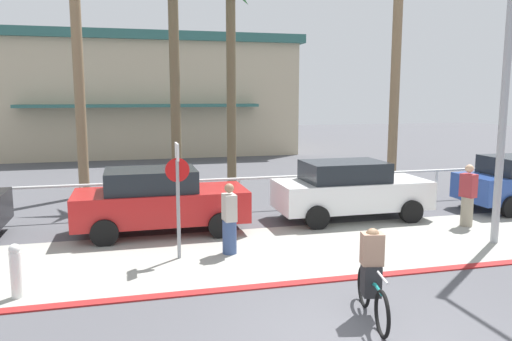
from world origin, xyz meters
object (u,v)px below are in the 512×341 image
object	(u,v)px
palm_tree_2	(173,31)
car_white_2	(350,189)
stop_sign_bike_lane	(178,184)
palm_tree_3	(231,36)
pedestrian_1	(468,198)
palm_tree_4	(396,12)
bollard_1	(16,270)
car_red_1	(159,200)
pedestrian_0	(229,222)
cyclist_teal_0	(372,276)

from	to	relation	value
palm_tree_2	car_white_2	bearing A→B (deg)	-48.72
stop_sign_bike_lane	palm_tree_3	bearing A→B (deg)	70.97
car_white_2	pedestrian_1	bearing A→B (deg)	-30.50
palm_tree_4	pedestrian_1	distance (m)	8.39
bollard_1	car_white_2	world-z (taller)	car_white_2
stop_sign_bike_lane	car_red_1	xyz separation A→B (m)	(-0.28, 2.26, -0.81)
palm_tree_4	pedestrian_0	size ratio (longest dim) A/B	5.69
palm_tree_3	pedestrian_1	size ratio (longest dim) A/B	4.56
palm_tree_3	car_red_1	size ratio (longest dim) A/B	1.78
stop_sign_bike_lane	car_white_2	size ratio (longest dim) A/B	0.58
bollard_1	cyclist_teal_0	distance (m)	6.15
car_white_2	pedestrian_0	distance (m)	4.67
palm_tree_3	pedestrian_0	distance (m)	9.87
palm_tree_2	car_white_2	world-z (taller)	palm_tree_2
palm_tree_3	bollard_1	bearing A→B (deg)	-120.87
bollard_1	car_red_1	bearing A→B (deg)	53.99
bollard_1	car_red_1	world-z (taller)	car_red_1
palm_tree_2	cyclist_teal_0	distance (m)	12.54
palm_tree_3	cyclist_teal_0	distance (m)	13.09
palm_tree_2	pedestrian_0	bearing A→B (deg)	-86.33
bollard_1	cyclist_teal_0	world-z (taller)	cyclist_teal_0
car_white_2	cyclist_teal_0	world-z (taller)	car_white_2
car_white_2	palm_tree_2	bearing A→B (deg)	131.28
car_red_1	pedestrian_0	size ratio (longest dim) A/B	2.70
car_white_2	pedestrian_1	world-z (taller)	pedestrian_1
palm_tree_2	pedestrian_1	world-z (taller)	palm_tree_2
stop_sign_bike_lane	palm_tree_2	size ratio (longest dim) A/B	0.31
car_white_2	pedestrian_0	xyz separation A→B (m)	(-4.03, -2.37, -0.12)
bollard_1	cyclist_teal_0	bearing A→B (deg)	-21.24
bollard_1	palm_tree_3	size ratio (longest dim) A/B	0.13
stop_sign_bike_lane	cyclist_teal_0	bearing A→B (deg)	-53.62
palm_tree_3	pedestrian_0	xyz separation A→B (m)	(-1.75, -8.32, -5.02)
palm_tree_2	car_red_1	size ratio (longest dim) A/B	1.87
bollard_1	pedestrian_1	distance (m)	11.14
bollard_1	car_white_2	size ratio (longest dim) A/B	0.23
pedestrian_0	palm_tree_3	bearing A→B (deg)	78.14
pedestrian_1	car_white_2	bearing A→B (deg)	149.50
pedestrian_0	pedestrian_1	bearing A→B (deg)	6.43
car_red_1	pedestrian_1	bearing A→B (deg)	-10.04
car_red_1	pedestrian_1	xyz separation A→B (m)	(8.18, -1.45, -0.07)
bollard_1	palm_tree_2	size ratio (longest dim) A/B	0.12
pedestrian_1	palm_tree_4	bearing A→B (deg)	80.80
bollard_1	palm_tree_2	xyz separation A→B (m)	(3.66, 9.03, 5.29)
palm_tree_3	car_red_1	bearing A→B (deg)	-117.42
car_white_2	pedestrian_1	distance (m)	3.18
stop_sign_bike_lane	car_white_2	bearing A→B (deg)	25.14
palm_tree_2	pedestrian_0	world-z (taller)	palm_tree_2
car_red_1	cyclist_teal_0	world-z (taller)	car_red_1
palm_tree_2	pedestrian_1	xyz separation A→B (m)	(7.24, -6.74, -5.01)
car_white_2	palm_tree_3	bearing A→B (deg)	110.97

